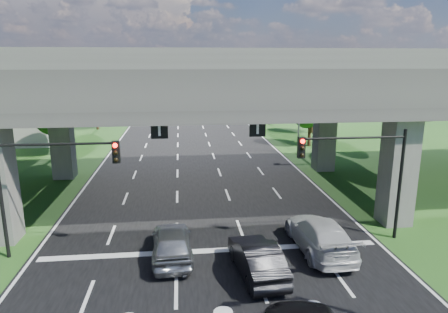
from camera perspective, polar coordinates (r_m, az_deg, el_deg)
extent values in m
plane|color=#234C18|center=(17.74, -0.71, -18.46)|extent=(160.00, 160.00, 0.00)
cube|color=black|center=(26.72, -2.82, -7.04)|extent=(18.00, 120.00, 0.03)
cube|color=#32302E|center=(27.05, -3.29, 10.55)|extent=(80.00, 15.00, 2.00)
cube|color=#66645E|center=(19.78, -2.18, 13.82)|extent=(80.00, 0.50, 1.00)
cube|color=#66645E|center=(34.25, -4.00, 13.68)|extent=(80.00, 0.50, 1.00)
cube|color=#66645E|center=(34.83, -22.15, 2.78)|extent=(1.60, 1.60, 7.00)
cube|color=#66645E|center=(25.09, 23.66, -1.22)|extent=(1.60, 1.60, 7.00)
cube|color=#66645E|center=(35.73, 14.20, 3.62)|extent=(1.60, 1.60, 7.00)
cube|color=black|center=(20.29, -9.22, 3.71)|extent=(0.85, 0.06, 0.85)
cube|color=black|center=(20.64, 4.81, 4.01)|extent=(0.85, 0.06, 0.85)
cylinder|color=black|center=(23.06, 23.81, -3.76)|extent=(0.18, 0.18, 6.00)
cylinder|color=black|center=(21.21, 18.03, 2.55)|extent=(5.50, 0.12, 0.12)
cube|color=black|center=(20.15, 11.00, 1.26)|extent=(0.35, 0.28, 1.05)
sphere|color=#FF0C05|center=(19.93, 11.18, 2.14)|extent=(0.22, 0.22, 0.22)
cylinder|color=black|center=(21.78, -29.23, -5.34)|extent=(0.18, 0.18, 6.00)
cylinder|color=black|center=(20.20, -22.89, 1.62)|extent=(5.50, 0.12, 0.12)
cube|color=black|center=(19.50, -15.17, 0.62)|extent=(0.35, 0.28, 1.05)
sphere|color=#FF0C05|center=(19.27, -15.30, 1.53)|extent=(0.22, 0.22, 0.22)
cylinder|color=gray|center=(41.00, 10.76, 7.14)|extent=(0.16, 0.16, 10.00)
cylinder|color=gray|center=(40.35, 8.96, 13.81)|extent=(3.00, 0.10, 0.10)
cube|color=gray|center=(39.99, 6.82, 13.73)|extent=(0.60, 0.25, 0.18)
cylinder|color=gray|center=(56.43, 6.01, 9.00)|extent=(0.16, 0.16, 10.00)
cylinder|color=gray|center=(55.96, 4.59, 13.81)|extent=(3.00, 0.10, 0.10)
cube|color=gray|center=(55.70, 3.02, 13.73)|extent=(0.60, 0.25, 0.18)
cylinder|color=black|center=(43.55, -22.96, 2.21)|extent=(0.36, 0.36, 3.30)
sphere|color=#144C14|center=(43.12, -23.33, 6.12)|extent=(4.50, 4.50, 4.50)
sphere|color=#144C14|center=(42.59, -23.10, 7.89)|extent=(3.60, 3.60, 3.60)
sphere|color=#144C14|center=(43.69, -23.45, 5.00)|extent=(3.30, 3.30, 3.30)
cylinder|color=black|center=(52.00, -23.67, 3.58)|extent=(0.36, 0.36, 2.86)
sphere|color=#144C14|center=(51.66, -23.95, 6.42)|extent=(3.90, 3.90, 3.90)
sphere|color=#144C14|center=(51.15, -23.74, 7.70)|extent=(3.12, 3.12, 3.12)
sphere|color=#144C14|center=(52.22, -24.05, 5.61)|extent=(2.86, 2.86, 2.86)
cylinder|color=black|center=(58.63, -17.69, 5.42)|extent=(0.36, 0.36, 3.52)
sphere|color=#144C14|center=(58.30, -17.92, 8.53)|extent=(4.80, 4.80, 4.80)
sphere|color=#144C14|center=(57.84, -17.69, 9.94)|extent=(3.84, 3.84, 3.84)
sphere|color=#144C14|center=(58.83, -18.07, 7.62)|extent=(3.52, 3.52, 3.52)
cylinder|color=black|center=(46.01, 12.11, 3.40)|extent=(0.36, 0.36, 3.08)
sphere|color=#144C14|center=(45.62, 12.29, 6.86)|extent=(4.20, 4.20, 4.20)
sphere|color=#144C14|center=(45.34, 12.97, 8.39)|extent=(3.36, 3.36, 3.36)
sphere|color=#144C14|center=(46.00, 11.72, 5.89)|extent=(3.08, 3.08, 3.08)
cylinder|color=black|center=(54.46, 12.50, 4.81)|extent=(0.36, 0.36, 2.86)
sphere|color=#144C14|center=(54.14, 12.64, 7.52)|extent=(3.90, 3.90, 3.90)
sphere|color=#144C14|center=(53.89, 13.21, 8.72)|extent=(3.12, 3.12, 3.12)
sphere|color=#144C14|center=(54.51, 12.16, 6.76)|extent=(2.86, 2.86, 2.86)
cylinder|color=black|center=(60.98, 6.52, 6.15)|extent=(0.36, 0.36, 3.30)
sphere|color=#144C14|center=(60.67, 6.60, 8.96)|extent=(4.50, 4.50, 4.50)
sphere|color=#144C14|center=(60.38, 7.07, 10.21)|extent=(3.60, 3.60, 3.60)
sphere|color=#144C14|center=(61.07, 6.22, 8.15)|extent=(3.30, 3.30, 3.30)
imported|color=#919497|center=(19.91, -7.45, -12.03)|extent=(2.10, 4.86, 1.63)
imported|color=black|center=(18.45, 4.71, -14.28)|extent=(2.12, 4.85, 1.55)
imported|color=#B5B5B5|center=(21.04, 13.51, -10.81)|extent=(2.45, 5.77, 1.66)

